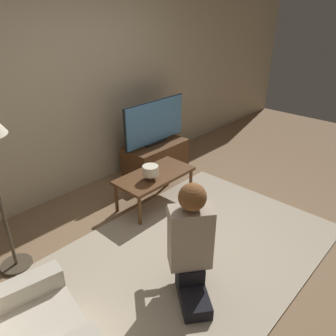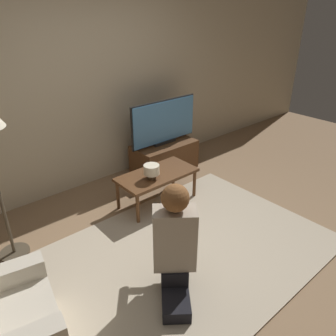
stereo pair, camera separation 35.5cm
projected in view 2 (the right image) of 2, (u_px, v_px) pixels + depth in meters
ground_plane at (189, 251)px, 3.23m from camera, size 10.00×10.00×0.00m
wall_back at (81, 86)px, 3.95m from camera, size 10.00×0.06×2.60m
rug at (189, 251)px, 3.22m from camera, size 2.75×1.96×0.02m
tv_stand at (164, 157)px, 4.73m from camera, size 0.91×0.49×0.42m
tv at (164, 122)px, 4.49m from camera, size 1.09×0.08×0.62m
coffee_table at (157, 177)px, 3.87m from camera, size 0.95×0.48×0.40m
person_kneeling at (175, 240)px, 2.56m from camera, size 0.67×0.76×1.01m
table_lamp at (152, 171)px, 3.69m from camera, size 0.18×0.18×0.17m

